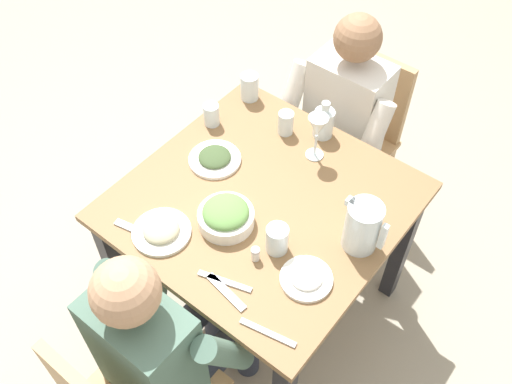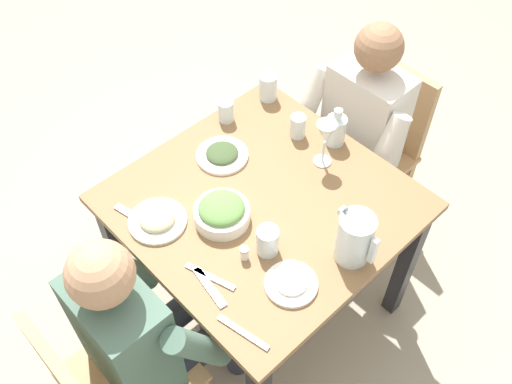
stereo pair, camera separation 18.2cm
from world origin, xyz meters
name	(u,v)px [view 1 (the left image)]	position (x,y,z in m)	size (l,w,h in m)	color
ground_plane	(262,302)	(0.00, 0.00, 0.00)	(8.00, 8.00, 0.00)	#9E937F
dining_table	(263,219)	(0.00, 0.00, 0.64)	(0.95, 0.95, 0.76)	olive
chair_far	(354,130)	(-0.06, 0.77, 0.48)	(0.40, 0.40, 0.86)	tan
diner_near	(169,340)	(0.06, -0.57, 0.63)	(0.48, 0.53, 1.15)	#4C6B5B
diner_far	(333,132)	(-0.06, 0.57, 0.63)	(0.48, 0.53, 1.15)	silver
water_pitcher	(363,226)	(0.37, 0.05, 0.85)	(0.16, 0.12, 0.19)	silver
salad_bowl	(226,215)	(-0.03, -0.16, 0.80)	(0.20, 0.20, 0.09)	white
plate_beans	(161,230)	(-0.18, -0.34, 0.78)	(0.20, 0.20, 0.05)	white
plate_yoghurt	(306,278)	(0.32, -0.18, 0.77)	(0.17, 0.17, 0.04)	white
plate_dolmas	(215,158)	(-0.26, 0.03, 0.77)	(0.20, 0.20, 0.04)	white
water_glass_far_right	(211,115)	(-0.41, 0.18, 0.81)	(0.06, 0.06, 0.09)	silver
water_glass_by_pitcher	(250,87)	(-0.39, 0.40, 0.82)	(0.08, 0.08, 0.11)	silver
water_glass_far_left	(286,123)	(-0.14, 0.33, 0.81)	(0.06, 0.06, 0.10)	silver
water_glass_center	(277,239)	(0.17, -0.14, 0.81)	(0.08, 0.08, 0.11)	silver
wine_glass	(317,129)	(0.02, 0.29, 0.90)	(0.08, 0.08, 0.20)	silver
oil_carafe	(324,124)	(-0.02, 0.41, 0.82)	(0.08, 0.08, 0.16)	silver
salt_shaker	(255,254)	(0.14, -0.22, 0.79)	(0.03, 0.03, 0.05)	white
fork_near	(226,292)	(0.14, -0.38, 0.76)	(0.17, 0.03, 0.01)	silver
knife_near	(268,333)	(0.33, -0.40, 0.76)	(0.18, 0.02, 0.01)	silver
fork_far	(136,230)	(-0.25, -0.38, 0.76)	(0.17, 0.03, 0.01)	silver
knife_far	(225,281)	(0.12, -0.35, 0.76)	(0.18, 0.02, 0.01)	silver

